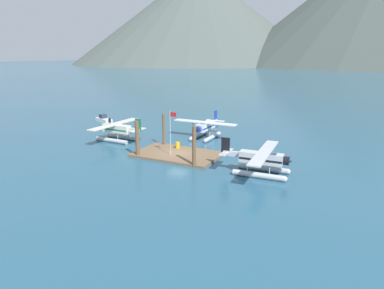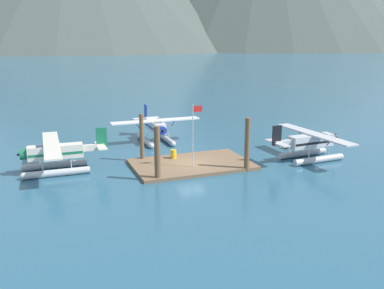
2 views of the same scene
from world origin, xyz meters
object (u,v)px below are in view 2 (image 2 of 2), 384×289
at_px(flagpole, 194,128).
at_px(seaplane_cream_port_fwd, 55,156).
at_px(fuel_drum, 173,154).
at_px(seaplane_white_bow_centre, 155,129).
at_px(seaplane_silver_stbd_aft, 311,144).
at_px(mooring_buoy, 287,145).

relative_size(flagpole, seaplane_cream_port_fwd, 0.56).
bearing_deg(fuel_drum, seaplane_white_bow_centre, 86.51).
height_order(seaplane_cream_port_fwd, seaplane_silver_stbd_aft, same).
relative_size(fuel_drum, seaplane_white_bow_centre, 0.08).
bearing_deg(mooring_buoy, fuel_drum, -178.97).
relative_size(mooring_buoy, seaplane_cream_port_fwd, 0.07).
distance_m(flagpole, seaplane_white_bow_centre, 11.74).
xyz_separation_m(mooring_buoy, seaplane_cream_port_fwd, (-24.30, 0.22, 1.21)).
relative_size(mooring_buoy, seaplane_silver_stbd_aft, 0.07).
bearing_deg(fuel_drum, flagpole, -74.26).
bearing_deg(flagpole, seaplane_silver_stbd_aft, -4.84).
xyz_separation_m(seaplane_cream_port_fwd, seaplane_white_bow_centre, (11.57, 7.75, 0.00)).
relative_size(seaplane_cream_port_fwd, seaplane_white_bow_centre, 1.00).
bearing_deg(flagpole, seaplane_white_bow_centre, 92.11).
height_order(fuel_drum, seaplane_white_bow_centre, seaplane_white_bow_centre).
bearing_deg(seaplane_cream_port_fwd, mooring_buoy, -0.52).
bearing_deg(mooring_buoy, seaplane_cream_port_fwd, 179.48).
xyz_separation_m(fuel_drum, seaplane_white_bow_centre, (0.50, 8.21, 0.84)).
xyz_separation_m(flagpole, fuel_drum, (-0.92, 3.28, -3.21)).
bearing_deg(flagpole, seaplane_cream_port_fwd, 162.68).
distance_m(seaplane_white_bow_centre, seaplane_silver_stbd_aft, 17.73).
xyz_separation_m(mooring_buoy, seaplane_white_bow_centre, (-12.73, 7.97, 1.21)).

